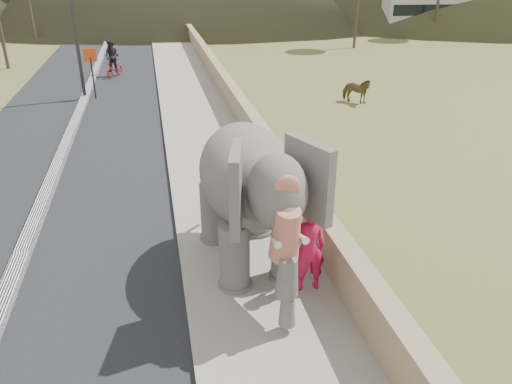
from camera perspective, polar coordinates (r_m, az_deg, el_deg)
The scene contains 12 objects.
ground at distance 11.95m, azimuth -1.57°, elevation -6.20°, with size 160.00×160.00×0.00m, color olive.
road at distance 21.23m, azimuth -20.16°, elevation 6.65°, with size 7.00×120.00×0.03m, color black.
median at distance 21.21m, azimuth -20.20°, elevation 6.90°, with size 0.35×120.00×0.22m, color black.
walkway at distance 21.04m, azimuth -6.54°, elevation 8.06°, with size 3.00×120.00×0.15m, color #9E9687.
parapet at distance 21.11m, azimuth -2.09°, elevation 9.61°, with size 0.30×120.00×1.10m, color tan.
signboard at distance 25.45m, azimuth -18.31°, elevation 13.63°, with size 0.60×0.08×2.40m.
cow at distance 24.23m, azimuth 11.35°, elevation 11.30°, with size 0.64×1.40×1.19m, color brown.
distant_car at distance 50.13m, azimuth 12.12°, elevation 18.41°, with size 1.70×4.23×1.44m, color silver.
bus_white at distance 50.49m, azimuth 20.76°, elevation 18.41°, with size 2.50×11.00×3.10m, color beige.
bus_orange at distance 52.86m, azimuth 24.98°, elevation 17.97°, with size 2.50×11.00×3.10m, color orange.
elephant_and_man at distance 10.51m, azimuth -0.88°, elevation -0.15°, with size 2.56×4.54×3.17m.
motorcyclist at distance 30.33m, azimuth -16.00°, elevation 14.05°, with size 1.24×1.81×2.06m.
Camera 1 is at (-1.77, -10.05, 6.23)m, focal length 35.00 mm.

